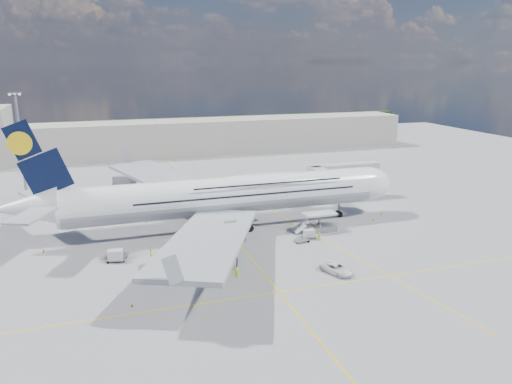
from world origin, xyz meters
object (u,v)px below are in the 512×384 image
object	(u,v)px
dolly_row_b	(117,256)
cone_nose	(373,219)
dolly_nose_far	(309,234)
cone_wing_right_outer	(132,305)
cone_wing_left_outer	(139,197)
jet_bridge	(337,173)
catering_truck_outer	(124,183)
light_mast	(21,146)
dolly_row_a	(115,255)
catering_truck_inner	(140,202)
cone_wing_left_inner	(146,221)
crew_tug	(236,274)
cone_tail	(44,251)
cone_wing_right_inner	(234,252)
crew_loader	(319,237)
crew_wing	(151,251)
cargo_loader	(318,225)
dolly_row_c	(224,255)
crew_van	(314,228)
dolly_back	(148,266)
service_van	(337,269)
baggage_tug	(191,247)
crew_nose	(381,213)
airliner	(227,195)

from	to	relation	value
dolly_row_b	cone_nose	bearing A→B (deg)	23.06
dolly_nose_far	cone_wing_right_outer	bearing A→B (deg)	-148.16
cone_wing_left_outer	jet_bridge	bearing A→B (deg)	-22.55
dolly_nose_far	catering_truck_outer	xyz separation A→B (m)	(-30.37, 49.36, 0.78)
light_mast	dolly_row_a	xyz separation A→B (m)	(18.19, -45.82, -12.13)
catering_truck_inner	cone_wing_left_inner	size ratio (longest dim) A/B	14.00
dolly_row_a	catering_truck_outer	world-z (taller)	catering_truck_outer
crew_tug	cone_tail	world-z (taller)	crew_tug
catering_truck_inner	cone_wing_right_inner	distance (m)	34.05
crew_loader	crew_wing	xyz separation A→B (m)	(-30.47, 2.24, 0.13)
crew_loader	cone_wing_right_outer	bearing A→B (deg)	-115.82
cargo_loader	cone_wing_right_inner	world-z (taller)	cargo_loader
crew_tug	catering_truck_outer	bearing A→B (deg)	118.79
dolly_row_c	dolly_row_a	bearing A→B (deg)	176.97
cargo_loader	cone_wing_left_outer	bearing A→B (deg)	130.53
dolly_row_a	crew_tug	distance (m)	21.67
crew_wing	crew_van	size ratio (longest dim) A/B	1.25
dolly_nose_far	catering_truck_inner	xyz separation A→B (m)	(-28.38, 28.56, 0.99)
dolly_back	crew_tug	size ratio (longest dim) A/B	1.45
service_van	crew_van	distance (m)	20.07
baggage_tug	cone_tail	world-z (taller)	baggage_tug
cargo_loader	baggage_tug	world-z (taller)	cargo_loader
service_van	cone_wing_right_outer	distance (m)	31.51
light_mast	cone_wing_right_outer	xyz separation A→B (m)	(19.45, -62.87, -12.96)
light_mast	dolly_back	xyz separation A→B (m)	(23.09, -50.06, -12.89)
crew_nose	cone_tail	size ratio (longest dim) A/B	2.39
catering_truck_inner	crew_wing	bearing A→B (deg)	-103.45
dolly_nose_far	cone_wing_left_inner	size ratio (longest dim) A/B	5.51
jet_bridge	service_van	bearing A→B (deg)	-116.74
dolly_nose_far	crew_nose	distance (m)	21.76
baggage_tug	cone_wing_right_inner	xyz separation A→B (m)	(6.90, -3.29, -0.42)
crew_loader	cone_nose	bearing A→B (deg)	65.76
dolly_row_c	cone_nose	bearing A→B (deg)	33.62
airliner	crew_van	distance (m)	18.28
jet_bridge	crew_van	world-z (taller)	jet_bridge
dolly_row_a	cone_wing_right_outer	xyz separation A→B (m)	(1.27, -17.05, -0.84)
service_van	airliner	bearing A→B (deg)	90.55
cone_nose	crew_wing	bearing A→B (deg)	-173.40
cone_wing_left_inner	cone_tail	distance (m)	21.89
light_mast	crew_nose	bearing A→B (deg)	-27.16
jet_bridge	cone_tail	distance (m)	65.10
cone_wing_left_inner	dolly_row_c	bearing A→B (deg)	-68.24
cargo_loader	dolly_back	distance (m)	34.66
jet_bridge	crew_wing	distance (m)	50.71
light_mast	crew_tug	size ratio (longest dim) A/B	12.66
dolly_row_a	cone_tail	world-z (taller)	dolly_row_a
airliner	dolly_nose_far	world-z (taller)	airliner
jet_bridge	cone_nose	world-z (taller)	jet_bridge
cone_wing_left_inner	cone_tail	xyz separation A→B (m)	(-18.80, -11.21, 0.06)
dolly_back	dolly_nose_far	world-z (taller)	dolly_nose_far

